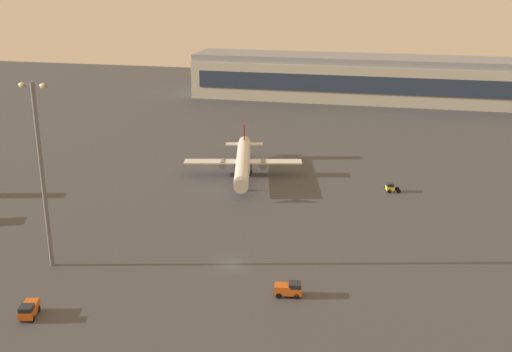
% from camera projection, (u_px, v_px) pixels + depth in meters
% --- Properties ---
extents(ground_plane, '(416.00, 416.00, 0.00)m').
position_uv_depth(ground_plane, '(231.00, 264.00, 106.68)').
color(ground_plane, '#424449').
extents(terminal_building, '(170.48, 22.40, 16.40)m').
position_uv_depth(terminal_building, '(422.00, 81.00, 231.31)').
color(terminal_building, '#B2AD99').
rests_on(terminal_building, ground).
extents(airplane_terminal_side, '(28.24, 36.05, 9.32)m').
position_uv_depth(airplane_terminal_side, '(243.00, 162.00, 150.73)').
color(airplane_terminal_side, silver).
rests_on(airplane_terminal_side, ground).
extents(baggage_tractor, '(4.38, 2.54, 2.25)m').
position_uv_depth(baggage_tractor, '(289.00, 289.00, 96.01)').
color(baggage_tractor, '#D85919').
rests_on(baggage_tractor, ground).
extents(pushback_tug, '(3.40, 2.46, 2.05)m').
position_uv_depth(pushback_tug, '(391.00, 187.00, 140.61)').
color(pushback_tug, yellow).
rests_on(pushback_tug, ground).
extents(maintenance_van, '(2.95, 4.50, 2.25)m').
position_uv_depth(maintenance_van, '(29.00, 309.00, 90.28)').
color(maintenance_van, '#D85919').
rests_on(maintenance_van, ground).
extents(apron_light_west, '(4.80, 0.90, 31.07)m').
position_uv_depth(apron_light_west, '(41.00, 167.00, 100.78)').
color(apron_light_west, slate).
rests_on(apron_light_west, ground).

